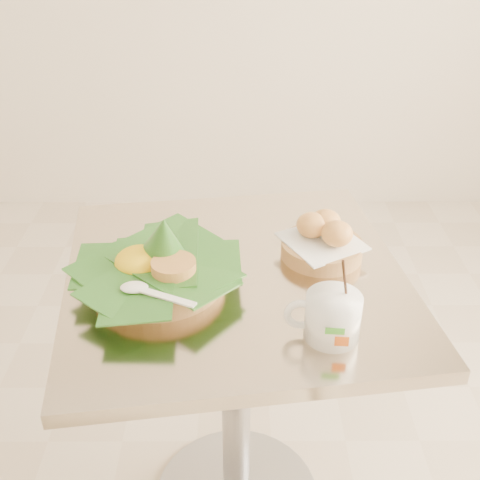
{
  "coord_description": "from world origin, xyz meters",
  "views": [
    {
      "loc": [
        0.13,
        -1.02,
        1.46
      ],
      "look_at": [
        0.13,
        0.04,
        0.82
      ],
      "focal_mm": 45.0,
      "sensor_mm": 36.0,
      "label": 1
    }
  ],
  "objects_px": {
    "bread_basket": "(323,240)",
    "rice_basket": "(158,265)",
    "coffee_mug": "(331,316)",
    "cafe_table": "(236,352)"
  },
  "relations": [
    {
      "from": "bread_basket",
      "to": "rice_basket",
      "type": "bearing_deg",
      "value": -162.55
    },
    {
      "from": "bread_basket",
      "to": "coffee_mug",
      "type": "relative_size",
      "value": 1.19
    },
    {
      "from": "cafe_table",
      "to": "bread_basket",
      "type": "xyz_separation_m",
      "value": [
        0.19,
        0.07,
        0.26
      ]
    },
    {
      "from": "rice_basket",
      "to": "coffee_mug",
      "type": "bearing_deg",
      "value": -27.12
    },
    {
      "from": "cafe_table",
      "to": "coffee_mug",
      "type": "distance_m",
      "value": 0.38
    },
    {
      "from": "coffee_mug",
      "to": "cafe_table",
      "type": "bearing_deg",
      "value": 129.63
    },
    {
      "from": "rice_basket",
      "to": "coffee_mug",
      "type": "relative_size",
      "value": 1.93
    },
    {
      "from": "cafe_table",
      "to": "coffee_mug",
      "type": "relative_size",
      "value": 4.61
    },
    {
      "from": "rice_basket",
      "to": "coffee_mug",
      "type": "distance_m",
      "value": 0.37
    },
    {
      "from": "cafe_table",
      "to": "bread_basket",
      "type": "relative_size",
      "value": 3.86
    }
  ]
}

